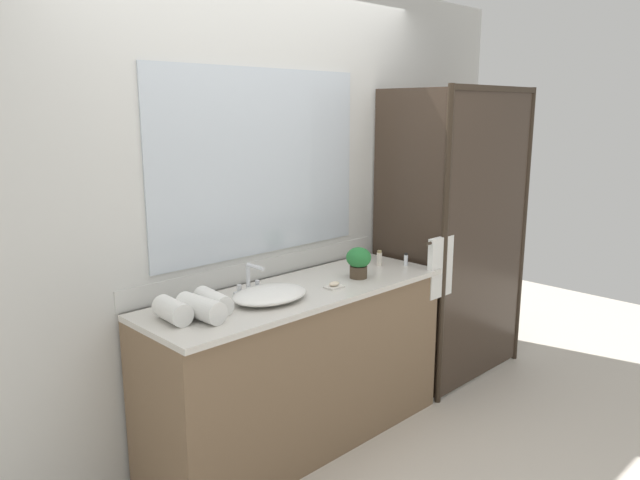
{
  "coord_description": "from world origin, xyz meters",
  "views": [
    {
      "loc": [
        -2.11,
        -2.31,
        1.85
      ],
      "look_at": [
        0.15,
        0.0,
        1.15
      ],
      "focal_mm": 33.89,
      "sensor_mm": 36.0,
      "label": 1
    }
  ],
  "objects_px": {
    "amenity_bottle_shampoo": "(379,258)",
    "rolled_towel_middle": "(201,308)",
    "amenity_bottle_body_wash": "(406,260)",
    "soap_dish": "(334,285)",
    "potted_plant": "(359,261)",
    "sink_basin": "(270,294)",
    "faucet": "(250,283)",
    "rolled_towel_far_edge": "(213,301)",
    "rolled_towel_near_edge": "(172,311)"
  },
  "relations": [
    {
      "from": "amenity_bottle_shampoo",
      "to": "rolled_towel_middle",
      "type": "xyz_separation_m",
      "value": [
        -1.34,
        -0.06,
        0.01
      ]
    },
    {
      "from": "amenity_bottle_body_wash",
      "to": "rolled_towel_middle",
      "type": "bearing_deg",
      "value": 178.0
    },
    {
      "from": "soap_dish",
      "to": "potted_plant",
      "type": "bearing_deg",
      "value": 10.38
    },
    {
      "from": "amenity_bottle_shampoo",
      "to": "rolled_towel_middle",
      "type": "relative_size",
      "value": 0.38
    },
    {
      "from": "sink_basin",
      "to": "rolled_towel_middle",
      "type": "relative_size",
      "value": 1.63
    },
    {
      "from": "faucet",
      "to": "soap_dish",
      "type": "bearing_deg",
      "value": -31.8
    },
    {
      "from": "sink_basin",
      "to": "rolled_towel_far_edge",
      "type": "relative_size",
      "value": 1.8
    },
    {
      "from": "amenity_bottle_body_wash",
      "to": "rolled_towel_far_edge",
      "type": "xyz_separation_m",
      "value": [
        -1.36,
        0.11,
        0.01
      ]
    },
    {
      "from": "amenity_bottle_body_wash",
      "to": "amenity_bottle_shampoo",
      "type": "bearing_deg",
      "value": 137.15
    },
    {
      "from": "amenity_bottle_body_wash",
      "to": "faucet",
      "type": "bearing_deg",
      "value": 168.61
    },
    {
      "from": "rolled_towel_near_edge",
      "to": "amenity_bottle_shampoo",
      "type": "bearing_deg",
      "value": -0.05
    },
    {
      "from": "sink_basin",
      "to": "rolled_towel_middle",
      "type": "height_order",
      "value": "rolled_towel_middle"
    },
    {
      "from": "soap_dish",
      "to": "rolled_towel_near_edge",
      "type": "distance_m",
      "value": 0.92
    },
    {
      "from": "rolled_towel_near_edge",
      "to": "rolled_towel_far_edge",
      "type": "relative_size",
      "value": 0.88
    },
    {
      "from": "amenity_bottle_body_wash",
      "to": "rolled_towel_near_edge",
      "type": "relative_size",
      "value": 0.38
    },
    {
      "from": "rolled_towel_near_edge",
      "to": "rolled_towel_middle",
      "type": "xyz_separation_m",
      "value": [
        0.11,
        -0.06,
        0.0
      ]
    },
    {
      "from": "sink_basin",
      "to": "soap_dish",
      "type": "relative_size",
      "value": 4.16
    },
    {
      "from": "rolled_towel_near_edge",
      "to": "amenity_bottle_body_wash",
      "type": "bearing_deg",
      "value": -4.14
    },
    {
      "from": "faucet",
      "to": "amenity_bottle_body_wash",
      "type": "xyz_separation_m",
      "value": [
        1.06,
        -0.21,
        -0.02
      ]
    },
    {
      "from": "rolled_towel_near_edge",
      "to": "rolled_towel_far_edge",
      "type": "xyz_separation_m",
      "value": [
        0.22,
        -0.0,
        -0.0
      ]
    },
    {
      "from": "potted_plant",
      "to": "faucet",
      "type": "bearing_deg",
      "value": 162.81
    },
    {
      "from": "rolled_towel_far_edge",
      "to": "potted_plant",
      "type": "bearing_deg",
      "value": -5.86
    },
    {
      "from": "rolled_towel_far_edge",
      "to": "amenity_bottle_body_wash",
      "type": "bearing_deg",
      "value": -4.73
    },
    {
      "from": "amenity_bottle_body_wash",
      "to": "rolled_towel_far_edge",
      "type": "relative_size",
      "value": 0.34
    },
    {
      "from": "rolled_towel_middle",
      "to": "rolled_towel_far_edge",
      "type": "relative_size",
      "value": 1.1
    },
    {
      "from": "sink_basin",
      "to": "rolled_towel_far_edge",
      "type": "bearing_deg",
      "value": 167.94
    },
    {
      "from": "sink_basin",
      "to": "amenity_bottle_shampoo",
      "type": "distance_m",
      "value": 0.94
    },
    {
      "from": "faucet",
      "to": "amenity_bottle_body_wash",
      "type": "height_order",
      "value": "faucet"
    },
    {
      "from": "sink_basin",
      "to": "rolled_towel_far_edge",
      "type": "height_order",
      "value": "rolled_towel_far_edge"
    },
    {
      "from": "faucet",
      "to": "rolled_towel_far_edge",
      "type": "distance_m",
      "value": 0.32
    },
    {
      "from": "potted_plant",
      "to": "soap_dish",
      "type": "relative_size",
      "value": 1.79
    },
    {
      "from": "rolled_towel_middle",
      "to": "rolled_towel_far_edge",
      "type": "bearing_deg",
      "value": 29.06
    },
    {
      "from": "sink_basin",
      "to": "amenity_bottle_body_wash",
      "type": "height_order",
      "value": "amenity_bottle_body_wash"
    },
    {
      "from": "soap_dish",
      "to": "amenity_bottle_shampoo",
      "type": "distance_m",
      "value": 0.56
    },
    {
      "from": "soap_dish",
      "to": "amenity_bottle_body_wash",
      "type": "relative_size",
      "value": 1.29
    },
    {
      "from": "amenity_bottle_body_wash",
      "to": "rolled_towel_near_edge",
      "type": "bearing_deg",
      "value": 175.86
    },
    {
      "from": "soap_dish",
      "to": "rolled_towel_far_edge",
      "type": "xyz_separation_m",
      "value": [
        -0.69,
        0.14,
        0.04
      ]
    },
    {
      "from": "amenity_bottle_shampoo",
      "to": "rolled_towel_near_edge",
      "type": "relative_size",
      "value": 0.47
    },
    {
      "from": "amenity_bottle_shampoo",
      "to": "rolled_towel_middle",
      "type": "distance_m",
      "value": 1.35
    },
    {
      "from": "soap_dish",
      "to": "amenity_bottle_shampoo",
      "type": "relative_size",
      "value": 1.03
    },
    {
      "from": "rolled_towel_near_edge",
      "to": "rolled_towel_middle",
      "type": "bearing_deg",
      "value": -29.8
    },
    {
      "from": "rolled_towel_middle",
      "to": "sink_basin",
      "type": "bearing_deg",
      "value": -0.39
    },
    {
      "from": "amenity_bottle_body_wash",
      "to": "rolled_towel_middle",
      "type": "relative_size",
      "value": 0.31
    },
    {
      "from": "sink_basin",
      "to": "rolled_towel_near_edge",
      "type": "height_order",
      "value": "rolled_towel_near_edge"
    },
    {
      "from": "potted_plant",
      "to": "rolled_towel_near_edge",
      "type": "xyz_separation_m",
      "value": [
        -1.15,
        0.1,
        -0.05
      ]
    },
    {
      "from": "amenity_bottle_shampoo",
      "to": "amenity_bottle_body_wash",
      "type": "bearing_deg",
      "value": -42.85
    },
    {
      "from": "amenity_bottle_shampoo",
      "to": "rolled_towel_near_edge",
      "type": "bearing_deg",
      "value": 179.95
    },
    {
      "from": "amenity_bottle_body_wash",
      "to": "rolled_towel_middle",
      "type": "xyz_separation_m",
      "value": [
        -1.47,
        0.05,
        0.02
      ]
    },
    {
      "from": "potted_plant",
      "to": "amenity_bottle_body_wash",
      "type": "height_order",
      "value": "potted_plant"
    },
    {
      "from": "potted_plant",
      "to": "rolled_towel_near_edge",
      "type": "height_order",
      "value": "potted_plant"
    }
  ]
}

